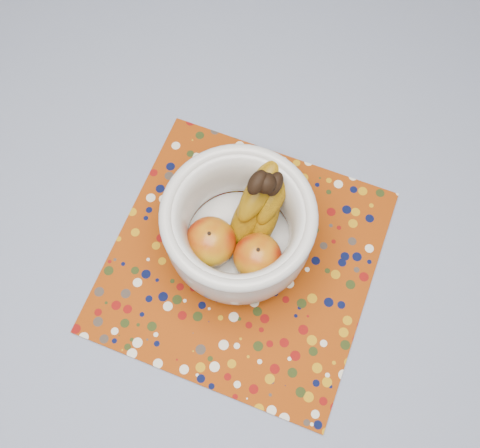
# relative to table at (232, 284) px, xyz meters

# --- Properties ---
(table) EXTENTS (1.20, 1.20, 0.75)m
(table) POSITION_rel_table_xyz_m (0.00, 0.00, 0.00)
(table) COLOR brown
(table) RESTS_ON ground
(tablecloth) EXTENTS (1.32, 1.32, 0.01)m
(tablecloth) POSITION_rel_table_xyz_m (0.00, 0.00, 0.08)
(tablecloth) COLOR slate
(tablecloth) RESTS_ON table
(placemat) EXTENTS (0.40, 0.40, 0.00)m
(placemat) POSITION_rel_table_xyz_m (0.01, 0.02, 0.09)
(placemat) COLOR #802F06
(placemat) RESTS_ON tablecloth
(fruit_bowl) EXTENTS (0.21, 0.22, 0.16)m
(fruit_bowl) POSITION_rel_table_xyz_m (0.00, 0.05, 0.16)
(fruit_bowl) COLOR silver
(fruit_bowl) RESTS_ON placemat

